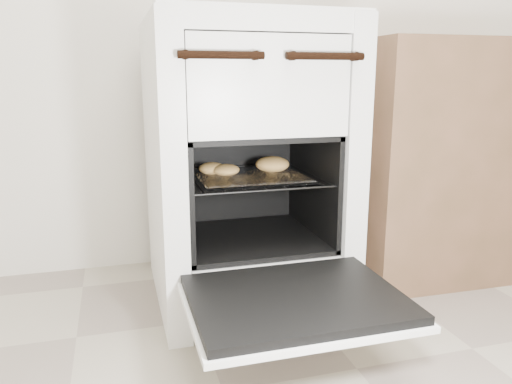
# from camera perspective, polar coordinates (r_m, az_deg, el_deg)

# --- Properties ---
(stove) EXTENTS (0.56, 0.62, 0.85)m
(stove) POSITION_cam_1_polar(r_m,az_deg,el_deg) (1.55, -1.39, 2.77)
(stove) COLOR white
(stove) RESTS_ON ground
(oven_door) EXTENTS (0.50, 0.39, 0.04)m
(oven_door) POSITION_cam_1_polar(r_m,az_deg,el_deg) (1.19, 4.55, -12.33)
(oven_door) COLOR black
(oven_door) RESTS_ON stove
(oven_rack) EXTENTS (0.41, 0.39, 0.01)m
(oven_rack) POSITION_cam_1_polar(r_m,az_deg,el_deg) (1.49, -0.79, 1.70)
(oven_rack) COLOR black
(oven_rack) RESTS_ON stove
(foil_sheet) EXTENTS (0.32, 0.28, 0.01)m
(foil_sheet) POSITION_cam_1_polar(r_m,az_deg,el_deg) (1.47, -0.60, 1.78)
(foil_sheet) COLOR white
(foil_sheet) RESTS_ON oven_rack
(baked_rolls) EXTENTS (0.30, 0.15, 0.05)m
(baked_rolls) POSITION_cam_1_polar(r_m,az_deg,el_deg) (1.50, -0.99, 2.94)
(baked_rolls) COLOR #DDAF58
(baked_rolls) RESTS_ON foil_sheet
(counter) EXTENTS (0.82, 0.55, 0.81)m
(counter) POSITION_cam_1_polar(r_m,az_deg,el_deg) (1.98, 21.35, 3.81)
(counter) COLOR brown
(counter) RESTS_ON ground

